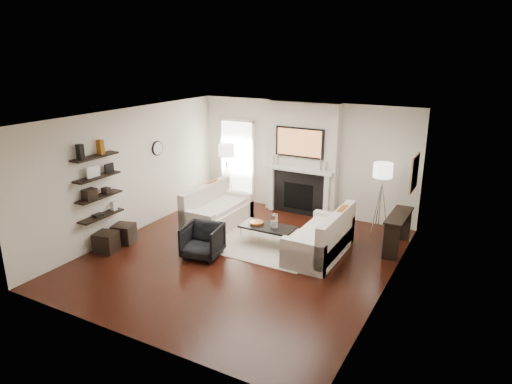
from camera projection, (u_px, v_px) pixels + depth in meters
The scene contains 71 objects.
room_envelope at pixel (241, 190), 8.47m from camera, with size 6.00×6.00×6.00m.
chimney_breast at pixel (302, 159), 10.87m from camera, with size 1.80×0.25×2.70m, color silver.
fireplace_surround at pixel (298, 194), 11.01m from camera, with size 1.30×0.02×1.04m, color black.
firebox at pixel (298, 196), 11.03m from camera, with size 0.75×0.02×0.65m, color black.
mantel_pilaster_l at pixel (271, 189), 11.31m from camera, with size 0.12×0.08×1.10m, color white.
mantel_pilaster_r at pixel (326, 197), 10.65m from camera, with size 0.12×0.08×1.10m, color white.
mantel_shelf at pixel (298, 170), 10.79m from camera, with size 1.70×0.18×0.07m, color white.
tv_body at pixel (300, 142), 10.61m from camera, with size 1.20×0.06×0.70m, color black.
tv_screen at pixel (299, 143), 10.59m from camera, with size 1.10×0.01×0.62m, color #BF723F.
candlestick_l_tall at pixel (278, 160), 10.99m from camera, with size 0.04×0.04×0.30m, color silver.
candlestick_l_short at pixel (273, 160), 11.06m from camera, with size 0.04×0.04×0.24m, color silver.
candlestick_r_tall at pixel (321, 165), 10.49m from camera, with size 0.04×0.04×0.30m, color silver.
candlestick_r_short at pixel (326, 167), 10.44m from camera, with size 0.04×0.04×0.24m, color silver.
hallway_panel at pixel (238, 162), 11.90m from camera, with size 0.90×0.02×2.10m, color white.
door_trim_l at pixel (222, 160), 12.10m from camera, with size 0.06×0.06×2.16m, color white.
door_trim_r at pixel (253, 164), 11.66m from camera, with size 0.06×0.06×2.16m, color white.
door_trim_top at pixel (237, 120), 11.56m from camera, with size 1.02×0.06×0.06m, color white.
rug at pixel (259, 240), 9.60m from camera, with size 2.60×2.00×0.01m, color beige.
loveseat_left_base at pixel (218, 218), 10.32m from camera, with size 0.85×1.80×0.42m, color beige.
loveseat_left_back at pixel (206, 202), 10.38m from camera, with size 0.18×1.80×0.80m, color beige.
loveseat_left_arm_n at pixel (197, 225), 9.62m from camera, with size 0.85×0.18×0.60m, color beige.
loveseat_left_arm_s at pixel (237, 204), 10.97m from camera, with size 0.85×0.18×0.60m, color beige.
loveseat_left_cushion at pixel (220, 207), 10.22m from camera, with size 0.63×1.44×0.10m, color beige.
pillow_left_orange at pixel (213, 190), 10.57m from camera, with size 0.10×0.42×0.42m, color #8D4F11.
pillow_left_charcoal at pixel (197, 198), 10.07m from camera, with size 0.10×0.40×0.40m, color black.
loveseat_right_base at pixel (319, 245), 8.88m from camera, with size 0.85×1.80×0.42m, color beige.
loveseat_right_back at pixel (336, 233), 8.63m from camera, with size 0.18×1.80×0.80m, color beige.
loveseat_right_arm_n at pixel (303, 257), 8.17m from camera, with size 0.85×0.18×0.60m, color beige.
loveseat_right_arm_s at pixel (333, 227), 9.53m from camera, with size 0.85×0.18×0.60m, color beige.
loveseat_right_cushion at pixel (317, 232), 8.82m from camera, with size 0.63×1.44×0.10m, color beige.
pillow_right_orange at pixel (342, 218), 8.82m from camera, with size 0.10×0.42×0.42m, color #8D4F11.
pillow_right_charcoal at pixel (331, 229), 8.32m from camera, with size 0.10×0.40×0.40m, color black.
coffee_table at pixel (267, 227), 9.26m from camera, with size 1.10×0.55×0.04m, color black.
coffee_leg_nw at pixel (241, 236), 9.37m from camera, with size 0.02×0.02×0.38m, color silver.
coffee_leg_ne at pixel (285, 245), 8.91m from camera, with size 0.02×0.02×0.38m, color silver.
coffee_leg_sw at pixel (251, 229), 9.74m from camera, with size 0.02×0.02×0.38m, color silver.
coffee_leg_se at pixel (294, 237), 9.28m from camera, with size 0.02×0.02×0.38m, color silver.
hurricane_glass at pixel (274, 221), 9.15m from camera, with size 0.15×0.15×0.27m, color white.
hurricane_candle at pixel (274, 224), 9.17m from camera, with size 0.09×0.09×0.14m, color white.
copper_bowl at pixel (257, 223), 9.36m from camera, with size 0.29×0.29×0.05m, color #9E4C1A.
armchair at pixel (202, 239), 8.77m from camera, with size 0.69×0.65×0.71m, color black.
lamp_left_post at pixel (227, 183), 11.59m from camera, with size 0.02×0.02×1.20m, color silver.
lamp_left_shade at pixel (226, 150), 11.33m from camera, with size 0.40×0.40×0.30m, color white.
lamp_left_leg_a at pixel (231, 184), 11.54m from camera, with size 0.02×0.02×1.25m, color silver.
lamp_left_leg_b at pixel (227, 182), 11.69m from camera, with size 0.02×0.02×1.25m, color silver.
lamp_left_leg_c at pixel (223, 184), 11.53m from camera, with size 0.02×0.02×1.25m, color silver.
lamp_right_post at pixel (380, 209), 9.73m from camera, with size 0.02×0.02×1.20m, color silver.
lamp_right_shade at pixel (383, 170), 9.48m from camera, with size 0.40×0.40×0.30m, color white.
lamp_right_leg_a at pixel (385, 210), 9.68m from camera, with size 0.02×0.02×1.25m, color silver.
lamp_right_leg_b at pixel (378, 207), 9.83m from camera, with size 0.02×0.02×1.25m, color silver.
lamp_right_leg_c at pixel (376, 210), 9.68m from camera, with size 0.02×0.02×1.25m, color silver.
console_top at pixel (399, 215), 8.96m from camera, with size 0.35×1.20×0.04m, color black.
console_leg_n at pixel (391, 243), 8.62m from camera, with size 0.30×0.04×0.71m, color black.
console_leg_s at pixel (403, 224), 9.54m from camera, with size 0.30×0.04×0.71m, color black.
wall_art at pixel (415, 173), 8.87m from camera, with size 0.03×0.70×0.70m, color #9B744D.
shelf_bottom at pixel (101, 216), 9.03m from camera, with size 0.25×1.00×0.04m, color black.
shelf_lower at pixel (99, 197), 8.91m from camera, with size 0.25×1.00×0.04m, color black.
shelf_upper at pixel (97, 177), 8.79m from camera, with size 0.25×1.00×0.04m, color black.
shelf_top at pixel (95, 157), 8.67m from camera, with size 0.25×1.00×0.04m, color black.
decor_magfile_a at pixel (80, 152), 8.35m from camera, with size 0.12×0.10×0.28m, color black.
decor_magfile_b at pixel (100, 147), 8.75m from camera, with size 0.12×0.10×0.28m, color #8D4F11.
decor_frame_a at pixel (93, 172), 8.68m from camera, with size 0.04×0.30×0.22m, color white.
decor_frame_b at pixel (109, 168), 9.02m from camera, with size 0.04×0.22×0.18m, color black.
decor_wine_rack at pixel (90, 194), 8.68m from camera, with size 0.18×0.25×0.20m, color black.
decor_box_small at pixel (106, 190), 9.04m from camera, with size 0.15×0.12×0.12m, color black.
decor_books at pixel (98, 215), 8.95m from camera, with size 0.14×0.20×0.05m, color black.
decor_box_tall at pixel (114, 206), 9.28m from camera, with size 0.10×0.10×0.18m, color white.
clock_rim at pixel (157, 148), 10.37m from camera, with size 0.34×0.34×0.04m, color black.
clock_face at pixel (158, 148), 10.36m from camera, with size 0.29×0.29×0.01m, color white.
ottoman_near at pixel (124, 234), 9.45m from camera, with size 0.40×0.40×0.40m, color black.
ottoman_far at pixel (106, 242), 9.04m from camera, with size 0.40×0.40×0.40m, color black.
Camera 1 is at (4.14, -6.96, 3.85)m, focal length 32.00 mm.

